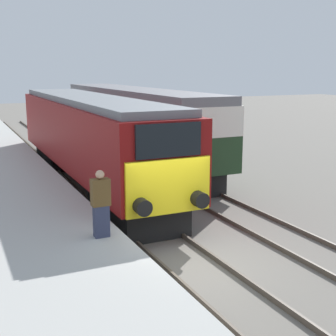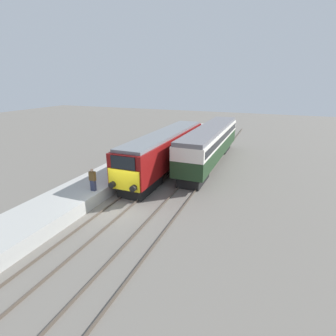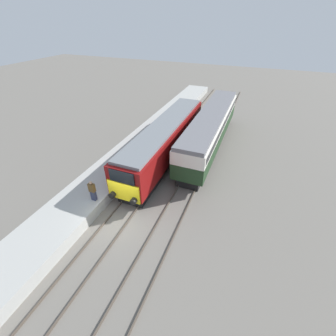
{
  "view_description": "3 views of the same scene",
  "coord_description": "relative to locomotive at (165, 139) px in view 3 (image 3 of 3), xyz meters",
  "views": [
    {
      "loc": [
        -5.2,
        -9.83,
        4.88
      ],
      "look_at": [
        0.0,
        1.25,
        2.26
      ],
      "focal_mm": 50.0,
      "sensor_mm": 36.0,
      "label": 1
    },
    {
      "loc": [
        9.23,
        -13.42,
        8.39
      ],
      "look_at": [
        1.7,
        5.25,
        1.6
      ],
      "focal_mm": 28.0,
      "sensor_mm": 36.0,
      "label": 2
    },
    {
      "loc": [
        7.24,
        -8.66,
        11.96
      ],
      "look_at": [
        1.7,
        5.25,
        1.6
      ],
      "focal_mm": 24.0,
      "sensor_mm": 36.0,
      "label": 3
    }
  ],
  "objects": [
    {
      "name": "rails_near_track",
      "position": [
        0.0,
        -3.88,
        -2.06
      ],
      "size": [
        1.51,
        60.0,
        0.14
      ],
      "color": "#4C4238",
      "rests_on": "ground_plane"
    },
    {
      "name": "platform_left",
      "position": [
        -3.3,
        -0.88,
        -1.68
      ],
      "size": [
        3.5,
        50.0,
        0.9
      ],
      "color": "#A8A8A3",
      "rests_on": "ground_plane"
    },
    {
      "name": "rails_far_track",
      "position": [
        3.4,
        -3.88,
        -2.06
      ],
      "size": [
        1.5,
        60.0,
        0.14
      ],
      "color": "#4C4238",
      "rests_on": "ground_plane"
    },
    {
      "name": "person_on_platform",
      "position": [
        -2.11,
        -8.36,
        -0.42
      ],
      "size": [
        0.44,
        0.26,
        1.64
      ],
      "color": "#2D334C",
      "rests_on": "platform_left"
    },
    {
      "name": "locomotive",
      "position": [
        0.0,
        0.0,
        0.0
      ],
      "size": [
        2.7,
        15.76,
        3.77
      ],
      "color": "black",
      "rests_on": "ground_plane"
    },
    {
      "name": "ground_plane",
      "position": [
        0.0,
        -8.88,
        -2.13
      ],
      "size": [
        120.0,
        120.0,
        0.0
      ],
      "primitive_type": "plane",
      "color": "slate"
    },
    {
      "name": "passenger_carriage",
      "position": [
        3.4,
        3.91,
        0.21
      ],
      "size": [
        2.75,
        16.1,
        3.87
      ],
      "color": "black",
      "rests_on": "ground_plane"
    }
  ]
}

